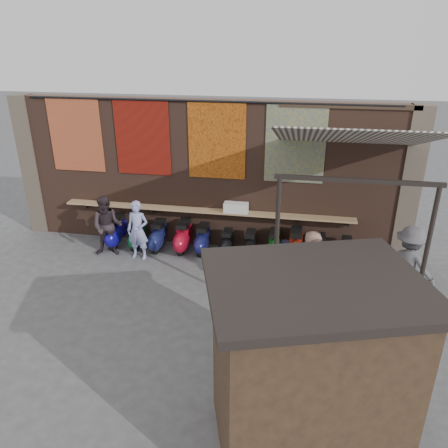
% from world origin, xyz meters
% --- Properties ---
extents(ground, '(70.00, 70.00, 0.00)m').
position_xyz_m(ground, '(0.00, 0.00, 0.00)').
color(ground, '#474749').
rests_on(ground, ground).
extents(brick_wall, '(10.00, 0.40, 4.00)m').
position_xyz_m(brick_wall, '(0.00, 2.70, 2.00)').
color(brick_wall, brown).
rests_on(brick_wall, ground).
extents(pier_left, '(0.50, 0.50, 4.00)m').
position_xyz_m(pier_left, '(-5.20, 2.70, 2.00)').
color(pier_left, '#4C4238').
rests_on(pier_left, ground).
extents(pier_right, '(0.50, 0.50, 4.00)m').
position_xyz_m(pier_right, '(5.20, 2.70, 2.00)').
color(pier_right, '#4C4238').
rests_on(pier_right, ground).
extents(eating_counter, '(8.00, 0.32, 0.05)m').
position_xyz_m(eating_counter, '(0.00, 2.33, 1.10)').
color(eating_counter, '#9E7A51').
rests_on(eating_counter, brick_wall).
extents(shelf_box, '(0.65, 0.28, 0.27)m').
position_xyz_m(shelf_box, '(0.85, 2.30, 1.26)').
color(shelf_box, white).
rests_on(shelf_box, eating_counter).
extents(tapestry_redgold, '(1.50, 0.02, 2.00)m').
position_xyz_m(tapestry_redgold, '(-3.60, 2.48, 3.00)').
color(tapestry_redgold, maroon).
rests_on(tapestry_redgold, brick_wall).
extents(tapestry_sun, '(1.50, 0.02, 2.00)m').
position_xyz_m(tapestry_sun, '(-1.70, 2.48, 3.00)').
color(tapestry_sun, red).
rests_on(tapestry_sun, brick_wall).
extents(tapestry_orange, '(1.50, 0.02, 2.00)m').
position_xyz_m(tapestry_orange, '(0.30, 2.48, 3.00)').
color(tapestry_orange, '#B55C16').
rests_on(tapestry_orange, brick_wall).
extents(tapestry_multi, '(1.50, 0.02, 2.00)m').
position_xyz_m(tapestry_multi, '(2.30, 2.48, 3.00)').
color(tapestry_multi, navy).
rests_on(tapestry_multi, brick_wall).
extents(hang_rail, '(9.50, 0.06, 0.06)m').
position_xyz_m(hang_rail, '(0.00, 2.47, 3.98)').
color(hang_rail, black).
rests_on(hang_rail, brick_wall).
extents(scooter_stool_0, '(0.40, 0.88, 0.84)m').
position_xyz_m(scooter_stool_0, '(-2.49, 1.99, 0.42)').
color(scooter_stool_0, '#130C8E').
rests_on(scooter_stool_0, ground).
extents(scooter_stool_1, '(0.33, 0.74, 0.70)m').
position_xyz_m(scooter_stool_1, '(-1.88, 1.98, 0.35)').
color(scooter_stool_1, '#0C5425').
rests_on(scooter_stool_1, ground).
extents(scooter_stool_2, '(0.38, 0.84, 0.80)m').
position_xyz_m(scooter_stool_2, '(-1.26, 1.97, 0.40)').
color(scooter_stool_2, navy).
rests_on(scooter_stool_2, ground).
extents(scooter_stool_3, '(0.40, 0.88, 0.83)m').
position_xyz_m(scooter_stool_3, '(-0.56, 2.00, 0.42)').
color(scooter_stool_3, '#B20D24').
rests_on(scooter_stool_3, ground).
extents(scooter_stool_4, '(0.36, 0.81, 0.77)m').
position_xyz_m(scooter_stool_4, '(-0.01, 1.98, 0.38)').
color(scooter_stool_4, '#14164D').
rests_on(scooter_stool_4, ground).
extents(scooter_stool_5, '(0.32, 0.71, 0.68)m').
position_xyz_m(scooter_stool_5, '(0.66, 1.99, 0.34)').
color(scooter_stool_5, black).
rests_on(scooter_stool_5, ground).
extents(scooter_stool_6, '(0.33, 0.74, 0.71)m').
position_xyz_m(scooter_stool_6, '(1.29, 1.97, 0.35)').
color(scooter_stool_6, black).
rests_on(scooter_stool_6, ground).
extents(scooter_stool_7, '(0.36, 0.79, 0.75)m').
position_xyz_m(scooter_stool_7, '(1.93, 2.04, 0.38)').
color(scooter_stool_7, '#0F4D17').
rests_on(scooter_stool_7, ground).
extents(scooter_stool_8, '(0.40, 0.89, 0.84)m').
position_xyz_m(scooter_stool_8, '(2.48, 1.97, 0.42)').
color(scooter_stool_8, maroon).
rests_on(scooter_stool_8, ground).
extents(scooter_stool_9, '(0.34, 0.75, 0.72)m').
position_xyz_m(scooter_stool_9, '(3.12, 2.02, 0.36)').
color(scooter_stool_9, navy).
rests_on(scooter_stool_9, ground).
extents(scooter_stool_10, '(0.33, 0.74, 0.71)m').
position_xyz_m(scooter_stool_10, '(3.78, 1.96, 0.35)').
color(scooter_stool_10, maroon).
rests_on(scooter_stool_10, ground).
extents(diner_left, '(0.61, 0.42, 1.60)m').
position_xyz_m(diner_left, '(-1.61, 1.40, 0.80)').
color(diner_left, '#959DD9').
rests_on(diner_left, ground).
extents(diner_right, '(0.91, 0.77, 1.66)m').
position_xyz_m(diner_right, '(-2.47, 1.44, 0.83)').
color(diner_right, '#2E242A').
rests_on(diner_right, ground).
extents(shopper_navy, '(0.94, 0.57, 1.49)m').
position_xyz_m(shopper_navy, '(2.28, 0.03, 0.75)').
color(shopper_navy, black).
rests_on(shopper_navy, ground).
extents(shopper_grey, '(1.36, 1.17, 1.83)m').
position_xyz_m(shopper_grey, '(4.90, 0.42, 0.92)').
color(shopper_grey, '#565459').
rests_on(shopper_grey, ground).
extents(shopper_tan, '(0.86, 0.72, 1.51)m').
position_xyz_m(shopper_tan, '(2.86, 0.51, 0.76)').
color(shopper_tan, '#9A7162').
rests_on(shopper_tan, ground).
extents(market_stall, '(2.84, 2.45, 2.61)m').
position_xyz_m(market_stall, '(2.76, -3.66, 1.30)').
color(market_stall, black).
rests_on(market_stall, ground).
extents(stall_roof, '(3.20, 2.79, 0.12)m').
position_xyz_m(stall_roof, '(2.76, -3.66, 2.67)').
color(stall_roof, black).
rests_on(stall_roof, market_stall).
extents(stall_sign, '(1.16, 0.40, 0.50)m').
position_xyz_m(stall_sign, '(2.48, -2.77, 1.89)').
color(stall_sign, gold).
rests_on(stall_sign, market_stall).
extents(stall_shelf, '(1.94, 0.70, 0.06)m').
position_xyz_m(stall_shelf, '(2.48, -2.77, 0.95)').
color(stall_shelf, '#473321').
rests_on(stall_shelf, market_stall).
extents(awning_canvas, '(3.20, 3.28, 0.97)m').
position_xyz_m(awning_canvas, '(3.50, 0.90, 3.55)').
color(awning_canvas, beige).
rests_on(awning_canvas, brick_wall).
extents(awning_ledger, '(3.30, 0.08, 0.12)m').
position_xyz_m(awning_ledger, '(3.50, 2.49, 3.95)').
color(awning_ledger, '#33261C').
rests_on(awning_ledger, brick_wall).
extents(awning_header, '(3.00, 0.08, 0.08)m').
position_xyz_m(awning_header, '(3.50, -0.60, 3.08)').
color(awning_header, black).
rests_on(awning_header, awning_post_left).
extents(awning_post_left, '(0.09, 0.09, 3.10)m').
position_xyz_m(awning_post_left, '(2.10, -0.60, 1.55)').
color(awning_post_left, black).
rests_on(awning_post_left, ground).
extents(awning_post_right, '(0.09, 0.09, 3.10)m').
position_xyz_m(awning_post_right, '(4.90, -0.60, 1.55)').
color(awning_post_right, black).
rests_on(awning_post_right, ground).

